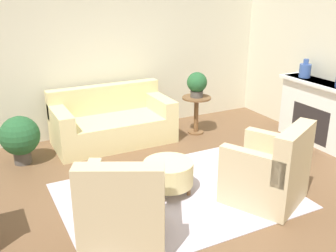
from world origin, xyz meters
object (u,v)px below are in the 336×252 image
object	(u,v)px
armchair_right	(270,173)
ottoman_table	(168,173)
potted_plant_floor	(20,137)
couch	(112,123)
vase_mantel_near	(305,70)
side_table	(196,109)
armchair_left	(124,212)
potted_plant_on_side_table	(197,84)

from	to	relation	value
armchair_right	ottoman_table	world-z (taller)	armchair_right
ottoman_table	potted_plant_floor	xyz separation A→B (m)	(-1.55, 1.79, 0.14)
couch	vase_mantel_near	distance (m)	3.38
couch	ottoman_table	distance (m)	2.00
side_table	potted_plant_floor	xyz separation A→B (m)	(-2.98, 0.10, -0.03)
armchair_left	vase_mantel_near	xyz separation A→B (m)	(3.88, 1.51, 0.79)
vase_mantel_near	potted_plant_floor	size ratio (longest dim) A/B	0.43
armchair_left	armchair_right	bearing A→B (deg)	0.00
side_table	potted_plant_on_side_table	size ratio (longest dim) A/B	1.53
vase_mantel_near	potted_plant_floor	distance (m)	4.71
side_table	potted_plant_on_side_table	bearing A→B (deg)	-90.00
couch	potted_plant_floor	size ratio (longest dim) A/B	2.67
couch	potted_plant_floor	bearing A→B (deg)	-172.42
couch	ottoman_table	bearing A→B (deg)	-88.62
side_table	potted_plant_on_side_table	world-z (taller)	potted_plant_on_side_table
armchair_left	side_table	world-z (taller)	armchair_left
couch	armchair_right	distance (m)	2.94
armchair_left	vase_mantel_near	distance (m)	4.24
side_table	potted_plant_floor	size ratio (longest dim) A/B	0.92
armchair_left	side_table	size ratio (longest dim) A/B	1.69
couch	armchair_right	xyz separation A→B (m)	(1.05, -2.74, 0.05)
couch	potted_plant_on_side_table	world-z (taller)	potted_plant_on_side_table
ottoman_table	side_table	size ratio (longest dim) A/B	0.95
armchair_left	armchair_right	size ratio (longest dim) A/B	1.00
vase_mantel_near	potted_plant_on_side_table	world-z (taller)	vase_mantel_near
ottoman_table	potted_plant_on_side_table	world-z (taller)	potted_plant_on_side_table
ottoman_table	vase_mantel_near	xyz separation A→B (m)	(2.99, 0.77, 0.90)
ottoman_table	potted_plant_floor	distance (m)	2.38
ottoman_table	vase_mantel_near	world-z (taller)	vase_mantel_near
potted_plant_floor	side_table	bearing A→B (deg)	-1.87
couch	ottoman_table	world-z (taller)	couch
ottoman_table	side_table	world-z (taller)	side_table
ottoman_table	potted_plant_on_side_table	bearing A→B (deg)	49.91
armchair_left	potted_plant_floor	size ratio (longest dim) A/B	1.55
armchair_right	ottoman_table	xyz separation A→B (m)	(-1.01, 0.75, -0.10)
couch	ottoman_table	xyz separation A→B (m)	(0.05, -1.99, -0.05)
potted_plant_on_side_table	potted_plant_floor	size ratio (longest dim) A/B	0.60
vase_mantel_near	potted_plant_floor	bearing A→B (deg)	167.23
ottoman_table	vase_mantel_near	bearing A→B (deg)	14.38
armchair_right	potted_plant_on_side_table	distance (m)	2.54
armchair_right	side_table	world-z (taller)	armchair_right
armchair_left	potted_plant_on_side_table	bearing A→B (deg)	46.48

